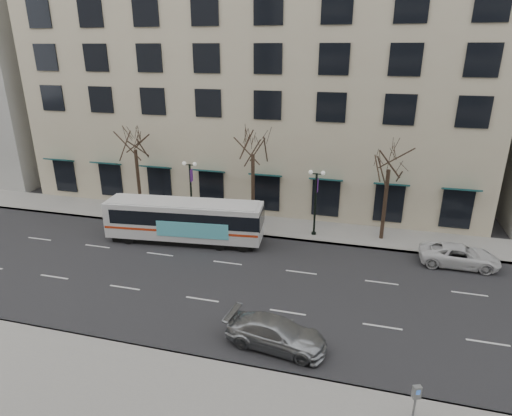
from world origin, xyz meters
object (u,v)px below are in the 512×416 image
(city_bus, at_px, (185,220))
(tree_far_right, at_px, (390,157))
(lamp_post_left, at_px, (191,189))
(silver_car, at_px, (276,333))
(white_pickup, at_px, (459,255))
(pay_station, at_px, (416,395))
(tree_far_mid, at_px, (253,142))
(lamp_post_right, at_px, (316,200))
(tree_far_left, at_px, (134,138))

(city_bus, bearing_deg, tree_far_right, 9.79)
(lamp_post_left, xyz_separation_m, silver_car, (9.96, -13.40, -2.23))
(white_pickup, bearing_deg, pay_station, 164.31)
(tree_far_mid, bearing_deg, tree_far_right, -0.00)
(lamp_post_right, relative_size, silver_car, 1.06)
(tree_far_left, distance_m, tree_far_mid, 10.00)
(pay_station, bearing_deg, lamp_post_left, 112.28)
(tree_far_mid, relative_size, tree_far_right, 1.06)
(tree_far_mid, bearing_deg, lamp_post_right, -6.83)
(tree_far_right, relative_size, city_bus, 0.69)
(silver_car, bearing_deg, pay_station, -108.16)
(tree_far_mid, xyz_separation_m, tree_far_right, (10.00, -0.00, -0.48))
(tree_far_mid, distance_m, white_pickup, 16.40)
(tree_far_left, relative_size, tree_far_mid, 0.98)
(pay_station, bearing_deg, tree_far_right, 71.30)
(city_bus, relative_size, silver_car, 2.38)
(tree_far_left, xyz_separation_m, silver_car, (14.97, -14.00, -5.98))
(lamp_post_left, relative_size, silver_car, 1.06)
(lamp_post_right, relative_size, pay_station, 3.63)
(tree_far_left, bearing_deg, pay_station, -38.71)
(city_bus, height_order, pay_station, city_bus)
(lamp_post_right, bearing_deg, tree_far_right, 6.85)
(tree_far_mid, distance_m, lamp_post_left, 6.40)
(city_bus, xyz_separation_m, white_pickup, (18.99, 1.16, -1.01))
(city_bus, relative_size, pay_station, 8.17)
(tree_far_mid, bearing_deg, silver_car, -70.44)
(silver_car, distance_m, pay_station, 6.76)
(tree_far_right, bearing_deg, white_pickup, -29.73)
(tree_far_left, height_order, lamp_post_right, tree_far_left)
(city_bus, bearing_deg, silver_car, -53.91)
(tree_far_mid, relative_size, city_bus, 0.73)
(city_bus, xyz_separation_m, pay_station, (15.14, -12.92, -0.52))
(tree_far_left, distance_m, tree_far_right, 20.00)
(tree_far_mid, distance_m, silver_car, 16.09)
(tree_far_left, xyz_separation_m, tree_far_right, (20.00, 0.00, -0.28))
(lamp_post_left, bearing_deg, tree_far_right, 2.29)
(pay_station, bearing_deg, lamp_post_right, 88.09)
(pay_station, bearing_deg, city_bus, 117.21)
(tree_far_right, relative_size, lamp_post_left, 1.55)
(lamp_post_right, bearing_deg, city_bus, -159.64)
(pay_station, bearing_deg, tree_far_left, 118.97)
(tree_far_left, xyz_separation_m, tree_far_mid, (10.00, 0.00, 0.21))
(tree_far_right, relative_size, pay_station, 5.61)
(tree_far_mid, xyz_separation_m, city_bus, (-4.07, -3.97, -5.20))
(tree_far_right, distance_m, lamp_post_right, 6.11)
(tree_far_right, bearing_deg, pay_station, -86.38)
(lamp_post_left, bearing_deg, silver_car, -53.36)
(silver_car, bearing_deg, tree_far_left, 54.11)
(silver_car, bearing_deg, tree_far_mid, 26.74)
(lamp_post_right, height_order, white_pickup, lamp_post_right)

